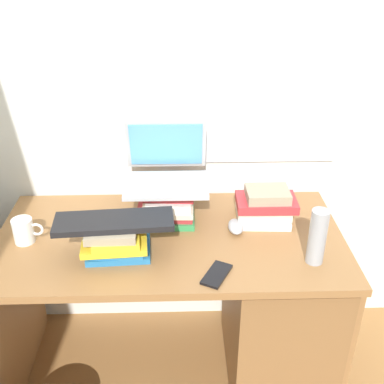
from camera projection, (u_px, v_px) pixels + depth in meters
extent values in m
plane|color=olive|center=(173.00, 366.00, 2.19)|extent=(6.00, 6.00, 0.00)
cube|color=silver|center=(168.00, 62.00, 1.90)|extent=(6.00, 0.05, 2.60)
cube|color=silver|center=(235.00, 71.00, 1.89)|extent=(0.90, 0.01, 0.80)
cube|color=olive|center=(170.00, 239.00, 1.85)|extent=(1.35, 0.68, 0.03)
cube|color=olive|center=(16.00, 313.00, 2.00)|extent=(0.02, 0.62, 0.69)
cube|color=olive|center=(325.00, 306.00, 2.04)|extent=(0.02, 0.62, 0.69)
cube|color=brown|center=(277.00, 313.00, 2.00)|extent=(0.40, 0.57, 0.66)
cube|color=#338C4C|center=(170.00, 218.00, 1.93)|extent=(0.20, 0.17, 0.03)
cube|color=#B22D33|center=(165.00, 211.00, 1.92)|extent=(0.23, 0.16, 0.03)
cube|color=beige|center=(168.00, 207.00, 1.91)|extent=(0.21, 0.18, 0.02)
cube|color=white|center=(170.00, 201.00, 1.89)|extent=(0.19, 0.16, 0.04)
cube|color=#B22D33|center=(169.00, 190.00, 1.89)|extent=(0.21, 0.15, 0.04)
cube|color=#2672B2|center=(119.00, 249.00, 1.74)|extent=(0.24, 0.18, 0.02)
cube|color=#2672B2|center=(119.00, 247.00, 1.71)|extent=(0.20, 0.14, 0.03)
cube|color=yellow|center=(115.00, 241.00, 1.70)|extent=(0.24, 0.19, 0.02)
cube|color=yellow|center=(116.00, 236.00, 1.69)|extent=(0.18, 0.19, 0.03)
cube|color=gray|center=(112.00, 228.00, 1.68)|extent=(0.18, 0.18, 0.03)
cube|color=white|center=(262.00, 216.00, 1.94)|extent=(0.22, 0.20, 0.03)
cube|color=beige|center=(263.00, 210.00, 1.92)|extent=(0.22, 0.14, 0.04)
cube|color=#B22D33|center=(266.00, 202.00, 1.90)|extent=(0.24, 0.15, 0.03)
cube|color=gray|center=(268.00, 194.00, 1.88)|extent=(0.17, 0.13, 0.04)
cube|color=#B7BABF|center=(166.00, 185.00, 1.87)|extent=(0.33, 0.23, 0.01)
cube|color=#B7BABF|center=(166.00, 144.00, 1.93)|extent=(0.33, 0.06, 0.22)
cube|color=#59A5E5|center=(166.00, 145.00, 1.93)|extent=(0.29, 0.05, 0.19)
cube|color=black|center=(114.00, 222.00, 1.67)|extent=(0.43, 0.17, 0.02)
ellipsoid|color=#A5A8AD|center=(236.00, 227.00, 1.86)|extent=(0.06, 0.10, 0.04)
cylinder|color=white|center=(23.00, 231.00, 1.78)|extent=(0.08, 0.08, 0.10)
torus|color=white|center=(37.00, 229.00, 1.78)|extent=(0.05, 0.01, 0.05)
cylinder|color=#999EA5|center=(317.00, 237.00, 1.65)|extent=(0.06, 0.06, 0.21)
cube|color=black|center=(217.00, 274.00, 1.62)|extent=(0.12, 0.15, 0.01)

